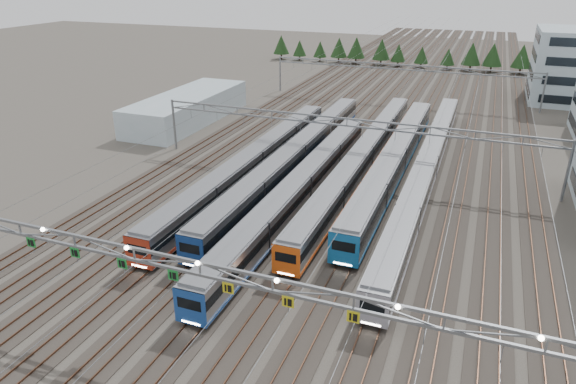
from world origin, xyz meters
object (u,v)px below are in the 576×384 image
(gantry_near, at_px, (199,272))
(train_e, at_px, (394,160))
(train_b, at_px, (296,156))
(train_c, at_px, (300,189))
(train_f, at_px, (427,166))
(west_shed, at_px, (188,108))
(train_a, at_px, (253,163))
(train_d, at_px, (363,157))
(gantry_mid, at_px, (347,129))
(gantry_far, at_px, (402,71))

(gantry_near, bearing_deg, train_e, 80.65)
(train_b, relative_size, train_c, 1.13)
(train_f, xyz_separation_m, west_shed, (-45.95, 13.99, 0.49))
(train_b, distance_m, west_shed, 32.61)
(train_a, height_order, train_b, train_b)
(train_d, distance_m, gantry_near, 41.79)
(train_d, distance_m, gantry_mid, 5.03)
(gantry_near, bearing_deg, gantry_far, 89.97)
(train_c, bearing_deg, train_e, 57.08)
(train_b, xyz_separation_m, gantry_far, (6.75, 46.94, 4.21))
(train_a, relative_size, train_d, 0.86)
(train_c, distance_m, gantry_near, 27.90)
(train_b, relative_size, gantry_mid, 1.03)
(gantry_near, distance_m, gantry_mid, 40.12)
(train_c, distance_m, train_d, 14.75)
(gantry_far, bearing_deg, train_c, -92.23)
(train_a, bearing_deg, gantry_far, 77.71)
(train_d, bearing_deg, train_a, -149.47)
(train_f, height_order, gantry_near, gantry_near)
(train_b, bearing_deg, gantry_far, 81.82)
(train_e, height_order, gantry_near, gantry_near)
(train_a, bearing_deg, train_e, 23.47)
(train_b, distance_m, train_d, 9.57)
(train_e, relative_size, gantry_mid, 0.95)
(gantry_far, bearing_deg, west_shed, -139.03)
(train_e, height_order, west_shed, west_shed)
(train_b, distance_m, gantry_near, 39.07)
(train_b, distance_m, gantry_far, 47.61)
(train_f, relative_size, gantry_near, 1.22)
(train_a, xyz_separation_m, train_b, (4.50, 4.72, 0.02))
(west_shed, bearing_deg, train_c, -40.40)
(train_a, distance_m, gantry_near, 35.63)
(train_b, xyz_separation_m, west_shed, (-27.95, 16.81, 0.35))
(train_d, height_order, gantry_near, gantry_near)
(gantry_near, height_order, west_shed, gantry_near)
(train_f, distance_m, west_shed, 48.03)
(train_f, distance_m, gantry_far, 45.74)
(west_shed, bearing_deg, train_e, -18.30)
(gantry_mid, bearing_deg, train_b, -163.98)
(west_shed, bearing_deg, gantry_near, -57.78)
(train_f, bearing_deg, train_e, 176.39)
(train_c, relative_size, train_e, 0.96)
(train_c, distance_m, gantry_far, 57.94)
(train_f, distance_m, gantry_mid, 12.09)
(gantry_mid, bearing_deg, west_shed, 156.80)
(train_a, xyz_separation_m, gantry_mid, (11.25, 6.66, 4.23))
(gantry_far, bearing_deg, train_f, -75.70)
(train_f, distance_m, gantry_near, 42.82)
(train_c, xyz_separation_m, gantry_near, (2.20, -27.37, 4.94))
(train_e, bearing_deg, train_f, -3.61)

